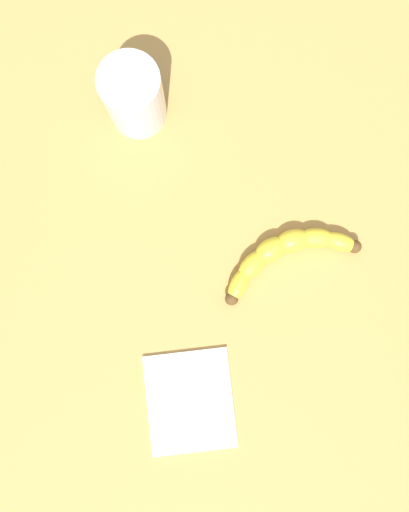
# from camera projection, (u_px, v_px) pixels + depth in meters

# --- Properties ---
(wooden_tabletop) EXTENTS (1.20, 1.20, 0.03)m
(wooden_tabletop) POSITION_uv_depth(u_px,v_px,m) (192.00, 209.00, 0.82)
(wooden_tabletop) COLOR #B58846
(wooden_tabletop) RESTS_ON ground
(banana) EXTENTS (0.11, 0.22, 0.03)m
(banana) POSITION_uv_depth(u_px,v_px,m) (285.00, 253.00, 0.78)
(banana) COLOR yellow
(banana) RESTS_ON wooden_tabletop
(smoothie_glass) EXTENTS (0.09, 0.09, 0.12)m
(smoothie_glass) POSITION_uv_depth(u_px,v_px,m) (134.00, 98.00, 0.76)
(smoothie_glass) COLOR silver
(smoothie_glass) RESTS_ON wooden_tabletop
(folded_napkin) EXTENTS (0.19, 0.19, 0.01)m
(folded_napkin) POSITION_uv_depth(u_px,v_px,m) (190.00, 401.00, 0.78)
(folded_napkin) COLOR white
(folded_napkin) RESTS_ON wooden_tabletop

